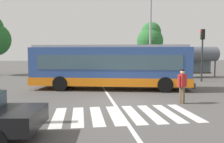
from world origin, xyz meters
name	(u,v)px	position (x,y,z in m)	size (l,w,h in m)	color
ground_plane	(122,102)	(0.00, 0.00, 0.00)	(160.00, 160.00, 0.00)	#514F4C
city_transit_bus	(110,67)	(-0.02, 4.54, 1.59)	(11.21, 4.86, 3.06)	black
pedestrian_crossing_street	(182,84)	(2.89, -0.67, 0.97)	(0.51, 0.43, 1.72)	brown
parked_car_silver	(92,68)	(-0.70, 16.41, 0.77)	(2.00, 4.56, 1.35)	black
parked_car_champagne	(115,68)	(2.01, 15.89, 0.77)	(2.03, 4.58, 1.35)	black
parked_car_black	(137,68)	(4.63, 15.79, 0.77)	(2.00, 4.57, 1.35)	black
traffic_light_far_corner	(202,47)	(8.69, 7.96, 3.13)	(0.33, 0.32, 4.66)	#28282B
bus_stop_shelter	(195,55)	(10.00, 11.65, 2.42)	(4.67, 1.54, 3.25)	#28282B
twin_arm_street_lamp	(151,16)	(4.67, 10.45, 6.11)	(4.40, 0.32, 10.09)	#939399
background_tree_right	(150,38)	(7.08, 18.25, 4.54)	(3.44, 3.44, 6.70)	brown
crosswalk_painted_stripes	(124,114)	(-0.34, -2.35, 0.00)	(5.66, 2.98, 0.01)	silver
lane_center_line	(109,96)	(-0.45, 2.00, 0.00)	(0.16, 24.00, 0.01)	silver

